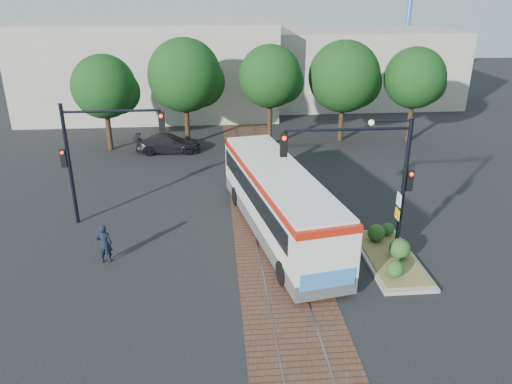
% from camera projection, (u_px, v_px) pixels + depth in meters
% --- Properties ---
extents(ground, '(120.00, 120.00, 0.00)m').
position_uv_depth(ground, '(276.00, 254.00, 22.04)').
color(ground, black).
rests_on(ground, ground).
extents(trackbed, '(3.60, 40.00, 0.02)m').
position_uv_depth(trackbed, '(267.00, 215.00, 25.71)').
color(trackbed, '#533626').
rests_on(trackbed, ground).
extents(tree_row, '(26.40, 5.60, 7.67)m').
position_uv_depth(tree_row, '(265.00, 78.00, 35.36)').
color(tree_row, '#382314').
rests_on(tree_row, ground).
extents(warehouses, '(40.00, 13.00, 8.00)m').
position_uv_depth(warehouses, '(233.00, 67.00, 46.95)').
color(warehouses, '#ADA899').
rests_on(warehouses, ground).
extents(city_bus, '(4.61, 12.14, 3.18)m').
position_uv_depth(city_bus, '(278.00, 198.00, 23.25)').
color(city_bus, '#454548').
rests_on(city_bus, ground).
extents(traffic_island, '(2.20, 5.20, 1.13)m').
position_uv_depth(traffic_island, '(390.00, 252.00, 21.47)').
color(traffic_island, gray).
rests_on(traffic_island, ground).
extents(signal_pole_main, '(5.49, 0.46, 6.00)m').
position_uv_depth(signal_pole_main, '(376.00, 169.00, 20.00)').
color(signal_pole_main, black).
rests_on(signal_pole_main, ground).
extents(signal_pole_left, '(4.99, 0.34, 6.00)m').
position_uv_depth(signal_pole_left, '(92.00, 148.00, 23.54)').
color(signal_pole_left, black).
rests_on(signal_pole_left, ground).
extents(officer, '(0.67, 0.46, 1.76)m').
position_uv_depth(officer, '(104.00, 244.00, 21.06)').
color(officer, black).
rests_on(officer, ground).
extents(parked_car, '(4.53, 1.86, 1.31)m').
position_uv_depth(parked_car, '(168.00, 143.00, 35.11)').
color(parked_car, black).
rests_on(parked_car, ground).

